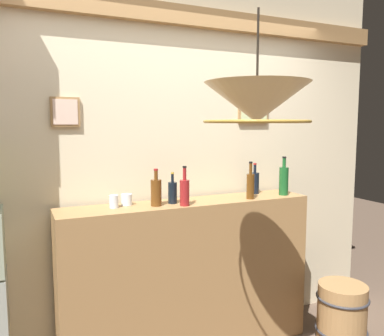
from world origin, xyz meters
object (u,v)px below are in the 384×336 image
glass_tumbler_highball (127,200)px  wooden_barrel (342,314)px  liquor_bottle_vodka (185,192)px  pendant_lamp (257,104)px  liquor_bottle_vermouth (173,192)px  liquor_bottle_sherry (284,180)px  glass_tumbler_rocks (114,202)px  liquor_bottle_rye (250,185)px  liquor_bottle_rum (255,182)px  liquor_bottle_gin (156,192)px

glass_tumbler_highball → wooden_barrel: 1.88m
liquor_bottle_vodka → pendant_lamp: 0.92m
liquor_bottle_vermouth → pendant_lamp: size_ratio=0.39×
liquor_bottle_vodka → liquor_bottle_sherry: (0.87, 0.05, 0.02)m
glass_tumbler_rocks → glass_tumbler_highball: glass_tumbler_rocks is taller
glass_tumbler_rocks → wooden_barrel: glass_tumbler_rocks is taller
liquor_bottle_vermouth → glass_tumbler_highball: liquor_bottle_vermouth is taller
liquor_bottle_vodka → liquor_bottle_vermouth: bearing=114.2°
liquor_bottle_rye → liquor_bottle_sherry: size_ratio=0.92×
liquor_bottle_rum → glass_tumbler_rocks: bearing=-176.4°
liquor_bottle_rum → liquor_bottle_sherry: size_ratio=0.81×
liquor_bottle_vermouth → wooden_barrel: 1.64m
liquor_bottle_vermouth → liquor_bottle_sherry: bearing=-3.3°
liquor_bottle_rye → liquor_bottle_vermouth: size_ratio=1.26×
liquor_bottle_vodka → glass_tumbler_rocks: bearing=164.3°
liquor_bottle_sherry → glass_tumbler_highball: (-1.23, 0.13, -0.08)m
liquor_bottle_rum → liquor_bottle_gin: size_ratio=0.96×
liquor_bottle_vodka → liquor_bottle_rye: bearing=2.3°
liquor_bottle_rum → liquor_bottle_sherry: liquor_bottle_sherry is taller
liquor_bottle_rye → liquor_bottle_sherry: bearing=5.4°
glass_tumbler_highball → liquor_bottle_vodka: bearing=-26.8°
glass_tumbler_highball → liquor_bottle_rye: bearing=-10.0°
liquor_bottle_vermouth → liquor_bottle_vodka: bearing=-65.8°
glass_tumbler_rocks → glass_tumbler_highball: bearing=26.9°
glass_tumbler_rocks → pendant_lamp: (0.55, -0.85, 0.62)m
liquor_bottle_sherry → glass_tumbler_highball: bearing=174.1°
liquor_bottle_rum → pendant_lamp: 1.25m
liquor_bottle_rye → liquor_bottle_gin: bearing=175.9°
liquor_bottle_rye → glass_tumbler_highball: 0.92m
liquor_bottle_vermouth → liquor_bottle_gin: bearing=-166.5°
liquor_bottle_gin → liquor_bottle_sherry: liquor_bottle_sherry is taller
liquor_bottle_vermouth → liquor_bottle_sherry: (0.92, -0.05, 0.04)m
liquor_bottle_rye → liquor_bottle_vodka: liquor_bottle_rye is taller
liquor_bottle_gin → pendant_lamp: pendant_lamp is taller
liquor_bottle_gin → liquor_bottle_sherry: 1.05m
liquor_bottle_rum → liquor_bottle_vodka: (-0.70, -0.20, 0.01)m
liquor_bottle_sherry → glass_tumbler_rocks: (-1.33, 0.08, -0.08)m
wooden_barrel → glass_tumbler_highball: bearing=163.7°
liquor_bottle_rum → wooden_barrel: (0.51, -0.48, -1.00)m
liquor_bottle_vermouth → pendant_lamp: pendant_lamp is taller
liquor_bottle_gin → wooden_barrel: size_ratio=0.55×
liquor_bottle_rye → liquor_bottle_rum: (0.16, 0.18, -0.01)m
glass_tumbler_highball → glass_tumbler_rocks: bearing=-153.1°
liquor_bottle_gin → glass_tumbler_highball: bearing=149.0°
liquor_bottle_rye → wooden_barrel: size_ratio=0.60×
liquor_bottle_rye → liquor_bottle_vodka: bearing=-177.7°
liquor_bottle_sherry → liquor_bottle_vermouth: bearing=176.7°
glass_tumbler_rocks → liquor_bottle_rum: bearing=3.6°
liquor_bottle_rye → liquor_bottle_vodka: size_ratio=1.02×
glass_tumbler_rocks → glass_tumbler_highball: 0.11m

